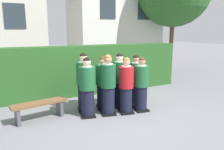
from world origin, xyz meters
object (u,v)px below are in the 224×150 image
student_front_row_1 (108,86)px  student_rear_row_0 (84,83)px  student_in_red_blazer (126,87)px  student_rear_row_2 (119,81)px  student_front_row_0 (87,89)px  student_front_row_3 (141,85)px  student_rear_row_1 (103,84)px  student_rear_row_3 (135,81)px  wooden_bench (39,107)px

student_front_row_1 → student_rear_row_0: bearing=129.3°
student_in_red_blazer → student_rear_row_2: size_ratio=0.96×
student_front_row_0 → student_front_row_3: size_ratio=1.03×
student_rear_row_1 → student_rear_row_3: (1.06, -0.14, 0.00)m
student_front_row_1 → student_front_row_3: student_front_row_1 is taller
student_rear_row_1 → student_rear_row_2: student_rear_row_2 is taller
student_front_row_1 → student_front_row_3: (0.97, -0.19, -0.05)m
student_front_row_0 → student_in_red_blazer: size_ratio=1.03×
student_rear_row_3 → wooden_bench: size_ratio=1.09×
student_front_row_1 → student_front_row_3: size_ratio=1.06×
student_front_row_0 → student_rear_row_0: (0.08, 0.50, 0.03)m
student_rear_row_1 → wooden_bench: student_rear_row_1 is taller
student_in_red_blazer → wooden_bench: bearing=166.4°
student_front_row_1 → student_rear_row_3: bearing=17.3°
wooden_bench → student_rear_row_1: bearing=2.4°
student_front_row_3 → student_front_row_0: bearing=169.5°
student_front_row_1 → student_rear_row_0: student_rear_row_0 is taller
student_front_row_3 → student_rear_row_0: bearing=151.8°
student_front_row_3 → student_rear_row_3: 0.56m
student_front_row_3 → student_rear_row_2: size_ratio=0.96×
student_rear_row_3 → wooden_bench: (-2.90, 0.06, -0.40)m
student_front_row_1 → student_rear_row_2: 0.72m
student_front_row_3 → student_rear_row_0: student_rear_row_0 is taller
student_front_row_1 → wooden_bench: student_front_row_1 is taller
student_in_red_blazer → student_rear_row_1: bearing=124.8°
student_in_red_blazer → student_front_row_3: size_ratio=1.00×
student_rear_row_3 → student_front_row_0: bearing=-171.5°
student_front_row_3 → student_front_row_1: bearing=168.9°
wooden_bench → student_front_row_1: bearing=-12.9°
student_in_red_blazer → student_rear_row_0: size_ratio=0.94×
student_rear_row_3 → student_front_row_3: bearing=-105.0°
student_in_red_blazer → wooden_bench: 2.38m
student_front_row_1 → student_rear_row_3: size_ratio=1.06×
student_front_row_0 → student_rear_row_1: bearing=32.1°
student_rear_row_1 → student_rear_row_3: bearing=-7.5°
student_front_row_0 → student_rear_row_3: bearing=8.5°
student_rear_row_1 → student_rear_row_3: 1.07m
student_rear_row_0 → student_rear_row_1: student_rear_row_0 is taller
student_front_row_0 → wooden_bench: student_front_row_0 is taller
student_rear_row_0 → student_rear_row_1: 0.56m
student_rear_row_2 → student_rear_row_3: student_rear_row_2 is taller
student_front_row_3 → student_rear_row_3: (0.14, 0.54, 0.00)m
student_rear_row_2 → student_rear_row_3: (0.53, -0.07, -0.03)m
student_rear_row_2 → wooden_bench: (-2.37, -0.01, -0.43)m
student_front_row_3 → student_rear_row_3: student_rear_row_3 is taller
student_in_red_blazer → student_rear_row_0: student_rear_row_0 is taller
student_front_row_3 → student_rear_row_1: 1.14m
student_rear_row_1 → student_rear_row_3: student_rear_row_3 is taller
student_rear_row_2 → wooden_bench: size_ratio=1.14×
student_front_row_1 → student_rear_row_0: 0.76m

